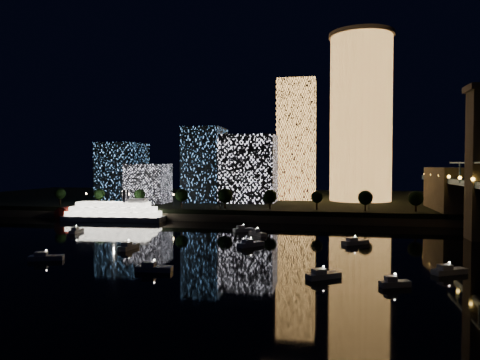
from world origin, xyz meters
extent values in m
plane|color=black|center=(0.00, 0.00, 0.00)|extent=(520.00, 520.00, 0.00)
cube|color=black|center=(0.00, 160.00, 2.50)|extent=(420.00, 160.00, 5.00)
cube|color=#6B5E4C|center=(0.00, 82.00, 1.50)|extent=(420.00, 6.00, 3.00)
cylinder|color=#FFAB51|center=(31.35, 143.18, 48.14)|extent=(32.00, 32.00, 86.29)
cylinder|color=#6B5E4C|center=(31.35, 143.18, 92.29)|extent=(34.00, 34.00, 2.00)
cube|color=#FFAB51|center=(-2.70, 146.93, 37.76)|extent=(20.59, 20.59, 65.52)
cube|color=white|center=(-25.65, 123.22, 22.15)|extent=(27.87, 23.58, 34.30)
cube|color=#5AA0F4|center=(-48.83, 123.73, 24.21)|extent=(19.21, 24.98, 38.43)
cube|color=white|center=(-74.20, 108.79, 14.77)|extent=(19.55, 17.77, 19.55)
cube|color=#5AA0F4|center=(-97.65, 129.49, 20.59)|extent=(22.28, 24.50, 31.19)
cube|color=#6B5E4C|center=(65.00, 100.00, 11.50)|extent=(12.00, 40.00, 23.00)
cube|color=navy|center=(60.00, 60.00, 21.50)|extent=(0.50, 0.50, 7.00)
sphere|color=#FFB238|center=(59.50, 45.00, 19.80)|extent=(1.20, 1.20, 1.20)
sphere|color=#FFB238|center=(59.50, 90.00, 19.80)|extent=(1.20, 1.20, 1.20)
cube|color=silver|center=(-75.89, 73.51, 1.10)|extent=(44.28, 12.35, 2.19)
cube|color=white|center=(-75.89, 73.51, 3.19)|extent=(40.58, 11.25, 2.01)
cube|color=white|center=(-75.89, 73.51, 5.20)|extent=(36.89, 10.14, 2.01)
cube|color=white|center=(-75.89, 73.51, 7.21)|extent=(31.37, 8.94, 2.01)
cube|color=silver|center=(-64.95, 74.09, 8.94)|extent=(7.58, 5.86, 1.64)
cylinder|color=black|center=(-70.32, 71.98, 10.95)|extent=(1.28, 1.28, 5.48)
cylinder|color=black|center=(-70.52, 75.62, 10.95)|extent=(1.28, 1.28, 5.48)
cylinder|color=maroon|center=(-97.76, 72.34, 2.74)|extent=(6.82, 8.54, 6.39)
cube|color=silver|center=(28.17, -15.87, 0.60)|extent=(6.54, 4.20, 1.20)
cube|color=silver|center=(27.30, -16.23, 1.70)|extent=(2.63, 2.33, 1.00)
sphere|color=white|center=(28.17, -15.87, 2.60)|extent=(0.36, 0.36, 0.36)
cube|color=silver|center=(14.03, -11.65, 0.60)|extent=(7.77, 6.61, 1.20)
cube|color=silver|center=(13.08, -12.34, 1.70)|extent=(3.40, 3.25, 1.00)
sphere|color=white|center=(14.03, -11.65, 2.60)|extent=(0.36, 0.36, 0.36)
cube|color=silver|center=(-9.00, 45.21, 0.60)|extent=(6.80, 6.99, 1.20)
cube|color=silver|center=(-9.76, 46.01, 1.70)|extent=(3.17, 3.20, 1.00)
sphere|color=white|center=(-9.00, 45.21, 2.60)|extent=(0.36, 0.36, 0.36)
cube|color=silver|center=(-73.49, 39.31, 0.60)|extent=(2.77, 7.34, 1.20)
cube|color=silver|center=(-73.42, 38.23, 1.70)|extent=(2.04, 2.64, 1.00)
sphere|color=white|center=(-73.49, 39.31, 2.60)|extent=(0.36, 0.36, 0.36)
cube|color=silver|center=(-15.39, 53.52, 0.60)|extent=(7.69, 6.22, 1.20)
cube|color=silver|center=(-16.34, 52.89, 1.70)|extent=(3.31, 3.12, 1.00)
sphere|color=white|center=(-15.39, 53.52, 2.60)|extent=(0.36, 0.36, 0.36)
cube|color=silver|center=(-55.87, -5.56, 0.60)|extent=(8.84, 5.25, 1.20)
cube|color=silver|center=(-57.06, -5.96, 1.70)|extent=(3.49, 3.02, 1.00)
sphere|color=white|center=(-55.87, -5.56, 2.60)|extent=(0.36, 0.36, 0.36)
cube|color=silver|center=(-24.17, -12.22, 0.60)|extent=(8.50, 3.22, 1.20)
cube|color=silver|center=(-25.42, -12.31, 1.70)|extent=(3.06, 2.36, 1.00)
sphere|color=white|center=(-24.17, -12.22, 2.60)|extent=(0.36, 0.36, 0.36)
cube|color=silver|center=(23.01, 33.41, 0.60)|extent=(8.54, 7.50, 1.20)
cube|color=silver|center=(21.98, 32.61, 1.70)|extent=(3.77, 3.64, 1.00)
sphere|color=white|center=(23.01, 33.41, 2.60)|extent=(0.36, 0.36, 0.36)
cube|color=silver|center=(-41.72, 12.98, 0.60)|extent=(3.31, 8.25, 1.20)
cube|color=silver|center=(-41.83, 11.78, 1.70)|extent=(2.34, 3.00, 1.00)
sphere|color=white|center=(-41.72, 12.98, 2.60)|extent=(0.36, 0.36, 0.36)
cube|color=silver|center=(41.64, -2.25, 0.60)|extent=(8.38, 6.24, 1.20)
cube|color=silver|center=(40.57, -2.84, 1.70)|extent=(3.52, 3.24, 1.00)
sphere|color=white|center=(41.64, -2.25, 2.60)|extent=(0.36, 0.36, 0.36)
cube|color=silver|center=(-7.75, 23.92, 0.60)|extent=(7.53, 8.19, 1.20)
cube|color=silver|center=(-8.57, 22.95, 1.70)|extent=(3.59, 3.67, 1.00)
sphere|color=white|center=(-7.75, 23.92, 2.60)|extent=(0.36, 0.36, 0.36)
cylinder|color=black|center=(-110.00, 88.00, 7.00)|extent=(0.70, 0.70, 4.00)
sphere|color=black|center=(-110.00, 88.00, 10.50)|extent=(5.22, 5.22, 5.22)
cylinder|color=black|center=(-90.00, 88.00, 7.00)|extent=(0.70, 0.70, 4.00)
sphere|color=black|center=(-90.00, 88.00, 10.50)|extent=(5.21, 5.21, 5.21)
cylinder|color=black|center=(-70.00, 88.00, 7.00)|extent=(0.70, 0.70, 4.00)
sphere|color=black|center=(-70.00, 88.00, 10.50)|extent=(5.09, 5.09, 5.09)
cylinder|color=black|center=(-50.00, 88.00, 7.00)|extent=(0.70, 0.70, 4.00)
sphere|color=black|center=(-50.00, 88.00, 10.50)|extent=(5.90, 5.90, 5.90)
cylinder|color=black|center=(-30.00, 88.00, 7.00)|extent=(0.70, 0.70, 4.00)
sphere|color=black|center=(-30.00, 88.00, 10.50)|extent=(6.68, 6.68, 6.68)
cylinder|color=black|center=(-10.00, 88.00, 7.00)|extent=(0.70, 0.70, 4.00)
sphere|color=black|center=(-10.00, 88.00, 10.50)|extent=(5.86, 5.86, 5.86)
cylinder|color=black|center=(10.00, 88.00, 7.00)|extent=(0.70, 0.70, 4.00)
sphere|color=black|center=(10.00, 88.00, 10.50)|extent=(5.07, 5.07, 5.07)
cylinder|color=black|center=(30.00, 88.00, 7.00)|extent=(0.70, 0.70, 4.00)
sphere|color=black|center=(30.00, 88.00, 10.50)|extent=(6.12, 6.12, 6.12)
cylinder|color=black|center=(50.00, 88.00, 7.00)|extent=(0.70, 0.70, 4.00)
sphere|color=black|center=(50.00, 88.00, 10.50)|extent=(6.09, 6.09, 6.09)
cylinder|color=black|center=(-100.00, 94.00, 7.50)|extent=(0.24, 0.24, 5.00)
sphere|color=#FFCC7F|center=(-100.00, 94.00, 10.30)|extent=(0.70, 0.70, 0.70)
cylinder|color=black|center=(-78.00, 94.00, 7.50)|extent=(0.24, 0.24, 5.00)
sphere|color=#FFCC7F|center=(-78.00, 94.00, 10.30)|extent=(0.70, 0.70, 0.70)
cylinder|color=black|center=(-56.00, 94.00, 7.50)|extent=(0.24, 0.24, 5.00)
sphere|color=#FFCC7F|center=(-56.00, 94.00, 10.30)|extent=(0.70, 0.70, 0.70)
cylinder|color=black|center=(-34.00, 94.00, 7.50)|extent=(0.24, 0.24, 5.00)
sphere|color=#FFCC7F|center=(-34.00, 94.00, 10.30)|extent=(0.70, 0.70, 0.70)
cylinder|color=black|center=(-12.00, 94.00, 7.50)|extent=(0.24, 0.24, 5.00)
sphere|color=#FFCC7F|center=(-12.00, 94.00, 10.30)|extent=(0.70, 0.70, 0.70)
cylinder|color=black|center=(10.00, 94.00, 7.50)|extent=(0.24, 0.24, 5.00)
sphere|color=#FFCC7F|center=(10.00, 94.00, 10.30)|extent=(0.70, 0.70, 0.70)
cylinder|color=black|center=(32.00, 94.00, 7.50)|extent=(0.24, 0.24, 5.00)
sphere|color=#FFCC7F|center=(32.00, 94.00, 10.30)|extent=(0.70, 0.70, 0.70)
camera|label=1|loc=(15.07, -112.80, 24.66)|focal=35.00mm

